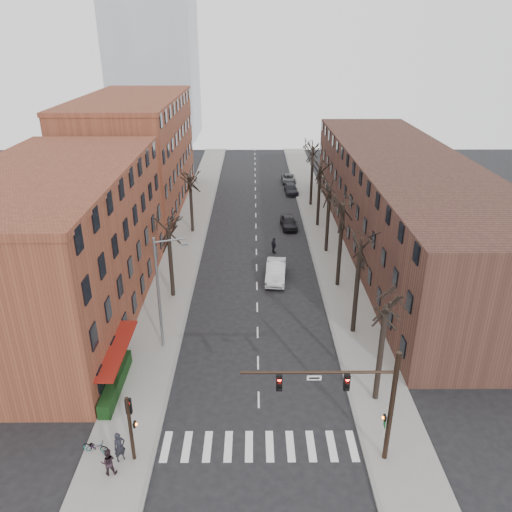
{
  "coord_description": "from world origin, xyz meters",
  "views": [
    {
      "loc": [
        -0.32,
        -21.81,
        21.89
      ],
      "look_at": [
        -0.09,
        18.01,
        4.0
      ],
      "focal_mm": 35.0,
      "sensor_mm": 36.0,
      "label": 1
    }
  ],
  "objects_px": {
    "parked_car_mid": "(291,189)",
    "pedestrian_a": "(120,447)",
    "silver_sedan": "(276,271)",
    "bicycle": "(96,446)",
    "parked_car_near": "(289,222)"
  },
  "relations": [
    {
      "from": "silver_sedan",
      "to": "pedestrian_a",
      "type": "bearing_deg",
      "value": -108.34
    },
    {
      "from": "silver_sedan",
      "to": "parked_car_mid",
      "type": "height_order",
      "value": "silver_sedan"
    },
    {
      "from": "silver_sedan",
      "to": "bicycle",
      "type": "relative_size",
      "value": 3.32
    },
    {
      "from": "parked_car_near",
      "to": "parked_car_mid",
      "type": "xyz_separation_m",
      "value": [
        1.31,
        14.34,
        -0.1
      ]
    },
    {
      "from": "parked_car_mid",
      "to": "bicycle",
      "type": "bearing_deg",
      "value": -109.18
    },
    {
      "from": "parked_car_near",
      "to": "bicycle",
      "type": "bearing_deg",
      "value": -114.48
    },
    {
      "from": "silver_sedan",
      "to": "bicycle",
      "type": "xyz_separation_m",
      "value": [
        -11.08,
        -21.9,
        -0.3
      ]
    },
    {
      "from": "parked_car_mid",
      "to": "pedestrian_a",
      "type": "height_order",
      "value": "pedestrian_a"
    },
    {
      "from": "silver_sedan",
      "to": "bicycle",
      "type": "height_order",
      "value": "silver_sedan"
    },
    {
      "from": "parked_car_near",
      "to": "parked_car_mid",
      "type": "distance_m",
      "value": 14.4
    },
    {
      "from": "parked_car_near",
      "to": "parked_car_mid",
      "type": "height_order",
      "value": "parked_car_near"
    },
    {
      "from": "parked_car_mid",
      "to": "pedestrian_a",
      "type": "bearing_deg",
      "value": -107.39
    },
    {
      "from": "silver_sedan",
      "to": "pedestrian_a",
      "type": "height_order",
      "value": "pedestrian_a"
    },
    {
      "from": "pedestrian_a",
      "to": "bicycle",
      "type": "xyz_separation_m",
      "value": [
        -1.54,
        0.56,
        -0.51
      ]
    },
    {
      "from": "parked_car_near",
      "to": "pedestrian_a",
      "type": "distance_m",
      "value": 38.26
    }
  ]
}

